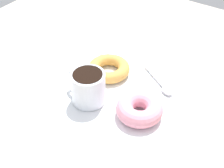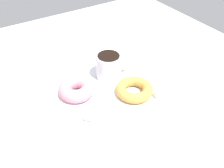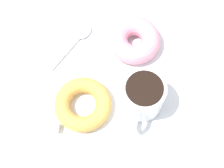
{
  "view_description": "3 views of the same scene",
  "coord_description": "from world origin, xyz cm",
  "px_view_note": "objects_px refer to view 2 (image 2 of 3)",
  "views": [
    {
      "loc": [
        -32.61,
        47.88,
        52.63
      ],
      "look_at": [
        0.75,
        -0.89,
        2.3
      ],
      "focal_mm": 50.0,
      "sensor_mm": 36.0,
      "label": 1
    },
    {
      "loc": [
        -30.47,
        -50.37,
        50.49
      ],
      "look_at": [
        0.75,
        -0.89,
        2.3
      ],
      "focal_mm": 40.0,
      "sensor_mm": 36.0,
      "label": 2
    },
    {
      "loc": [
        27.64,
        1.64,
        70.79
      ],
      "look_at": [
        0.75,
        -0.89,
        2.3
      ],
      "focal_mm": 60.0,
      "sensor_mm": 36.0,
      "label": 3
    }
  ],
  "objects_px": {
    "coffee_cup": "(109,66)",
    "donut_near_cup": "(134,89)",
    "donut_far": "(77,89)",
    "spoon": "(95,118)",
    "sugar_cube": "(158,94)"
  },
  "relations": [
    {
      "from": "coffee_cup",
      "to": "donut_near_cup",
      "type": "height_order",
      "value": "coffee_cup"
    },
    {
      "from": "donut_far",
      "to": "spoon",
      "type": "relative_size",
      "value": 0.92
    },
    {
      "from": "donut_near_cup",
      "to": "donut_far",
      "type": "xyz_separation_m",
      "value": [
        -0.15,
        0.09,
        0.0
      ]
    },
    {
      "from": "donut_far",
      "to": "spoon",
      "type": "distance_m",
      "value": 0.12
    },
    {
      "from": "coffee_cup",
      "to": "spoon",
      "type": "distance_m",
      "value": 0.2
    },
    {
      "from": "coffee_cup",
      "to": "donut_far",
      "type": "bearing_deg",
      "value": -169.51
    },
    {
      "from": "sugar_cube",
      "to": "spoon",
      "type": "bearing_deg",
      "value": 173.78
    },
    {
      "from": "coffee_cup",
      "to": "donut_near_cup",
      "type": "xyz_separation_m",
      "value": [
        0.02,
        -0.11,
        -0.03
      ]
    },
    {
      "from": "donut_near_cup",
      "to": "donut_far",
      "type": "bearing_deg",
      "value": 148.74
    },
    {
      "from": "donut_near_cup",
      "to": "sugar_cube",
      "type": "bearing_deg",
      "value": -44.71
    },
    {
      "from": "donut_near_cup",
      "to": "sugar_cube",
      "type": "xyz_separation_m",
      "value": [
        0.05,
        -0.05,
        -0.01
      ]
    },
    {
      "from": "coffee_cup",
      "to": "donut_far",
      "type": "distance_m",
      "value": 0.13
    },
    {
      "from": "donut_near_cup",
      "to": "spoon",
      "type": "bearing_deg",
      "value": -169.51
    },
    {
      "from": "donut_far",
      "to": "donut_near_cup",
      "type": "bearing_deg",
      "value": -31.26
    },
    {
      "from": "sugar_cube",
      "to": "coffee_cup",
      "type": "bearing_deg",
      "value": 112.7
    }
  ]
}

